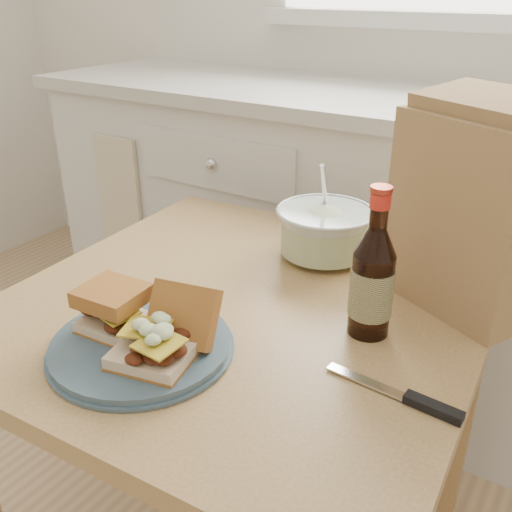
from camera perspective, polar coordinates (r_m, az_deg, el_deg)
The scene contains 9 objects.
cabinet_run at distance 1.83m, azimuth 14.54°, elevation 0.49°, with size 2.50×0.64×0.94m.
dining_table at distance 1.11m, azimuth -1.21°, elevation -9.09°, with size 0.88×0.88×0.70m.
plate at distance 0.93m, azimuth -11.41°, elevation -8.79°, with size 0.29×0.29×0.02m, color #41596A.
sandwich_left at distance 0.95m, azimuth -14.04°, elevation -5.07°, with size 0.11×0.10×0.07m.
sandwich_right at distance 0.88m, azimuth -9.24°, elevation -7.74°, with size 0.13×0.18×0.10m.
coleslaw_bowl at distance 1.21m, azimuth 6.84°, elevation 2.23°, with size 0.21×0.21×0.20m.
beer_bottle at distance 0.94m, azimuth 11.55°, elevation -2.46°, with size 0.07×0.07×0.26m.
knife at distance 0.85m, azimuth 15.64°, elevation -13.74°, with size 0.21×0.03×0.01m.
paper_bag at distance 1.05m, azimuth 21.11°, elevation 3.92°, with size 0.26×0.17×0.34m, color #A57A4F.
Camera 1 is at (0.48, 0.10, 1.23)m, focal length 40.00 mm.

